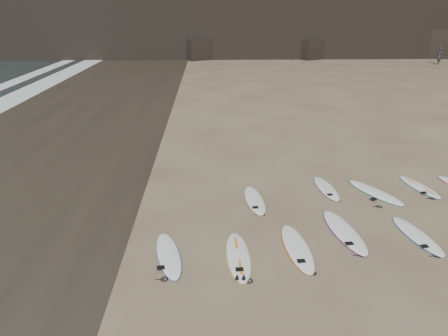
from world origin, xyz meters
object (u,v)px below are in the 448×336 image
object	(u,v)px
surfboard_1	(297,247)
surfboard_8	(419,187)
surfboard_5	(255,200)
surfboard_7	(375,192)
surfboard_0	(238,256)
surfboard_6	(326,188)
surfboard_3	(417,235)
surfboard_11	(169,255)
person_a	(439,56)
surfboard_2	(344,231)

from	to	relation	value
surfboard_1	surfboard_8	xyz separation A→B (m)	(5.28, 4.07, -0.01)
surfboard_1	surfboard_5	world-z (taller)	surfboard_1
surfboard_7	surfboard_8	bearing A→B (deg)	-10.79
surfboard_0	surfboard_6	xyz separation A→B (m)	(3.49, 4.40, -0.00)
surfboard_1	surfboard_6	size ratio (longest dim) A/B	1.15
surfboard_0	surfboard_3	size ratio (longest dim) A/B	1.04
surfboard_11	surfboard_7	bearing A→B (deg)	16.76
surfboard_3	person_a	bearing A→B (deg)	54.13
surfboard_0	surfboard_5	size ratio (longest dim) A/B	1.04
surfboard_0	surfboard_2	bearing A→B (deg)	19.31
surfboard_0	person_a	size ratio (longest dim) A/B	1.31
surfboard_0	person_a	distance (m)	47.24
surfboard_11	person_a	bearing A→B (deg)	43.10
surfboard_6	surfboard_2	bearing A→B (deg)	-99.77
surfboard_2	surfboard_11	world-z (taller)	surfboard_2
surfboard_5	person_a	size ratio (longest dim) A/B	1.25
surfboard_0	surfboard_8	bearing A→B (deg)	31.23
surfboard_1	surfboard_8	bearing A→B (deg)	34.47
surfboard_5	person_a	bearing A→B (deg)	51.49
surfboard_3	surfboard_6	world-z (taller)	surfboard_3
surfboard_8	surfboard_7	bearing A→B (deg)	-177.43
surfboard_3	surfboard_11	world-z (taller)	same
surfboard_1	surfboard_11	bearing A→B (deg)	-179.43
surfboard_7	surfboard_11	xyz separation A→B (m)	(-6.95, -3.86, -0.00)
surfboard_5	surfboard_11	xyz separation A→B (m)	(-2.64, -3.38, 0.00)
surfboard_5	surfboard_6	xyz separation A→B (m)	(2.69, 0.90, -0.00)
surfboard_3	surfboard_11	size ratio (longest dim) A/B	1.00
surfboard_7	surfboard_2	bearing A→B (deg)	-149.64
surfboard_6	surfboard_7	bearing A→B (deg)	-18.77
surfboard_6	person_a	xyz separation A→B (m)	(22.04, 35.34, 0.90)
surfboard_0	surfboard_6	size ratio (longest dim) A/B	1.09
surfboard_8	surfboard_3	bearing A→B (deg)	-127.29
surfboard_8	surfboard_11	bearing A→B (deg)	-165.17
surfboard_2	surfboard_0	bearing A→B (deg)	-166.08
surfboard_1	surfboard_5	size ratio (longest dim) A/B	1.10
surfboard_2	surfboard_11	xyz separation A→B (m)	(-5.01, -1.08, -0.01)
surfboard_0	surfboard_2	distance (m)	3.39
surfboard_0	surfboard_7	size ratio (longest dim) A/B	0.97
surfboard_6	surfboard_11	distance (m)	6.83
surfboard_3	surfboard_8	xyz separation A→B (m)	(1.72, 3.53, -0.00)
surfboard_1	surfboard_6	distance (m)	4.46
surfboard_1	surfboard_2	distance (m)	1.77
surfboard_5	surfboard_11	bearing A→B (deg)	-132.14
surfboard_2	surfboard_11	distance (m)	5.12
surfboard_3	surfboard_5	world-z (taller)	same
surfboard_3	surfboard_7	world-z (taller)	surfboard_7
person_a	surfboard_11	bearing A→B (deg)	3.88
surfboard_0	person_a	bearing A→B (deg)	55.87
surfboard_5	person_a	world-z (taller)	person_a
surfboard_0	surfboard_1	bearing A→B (deg)	10.74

